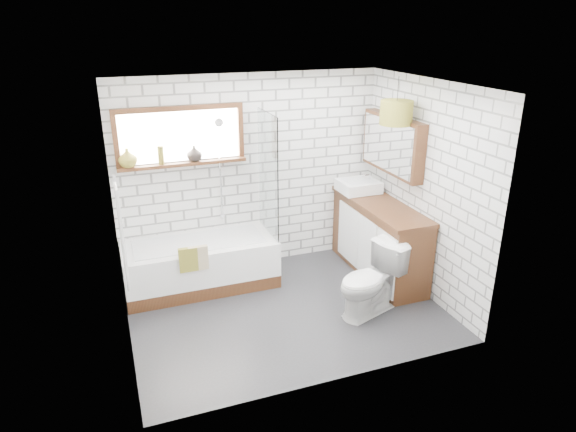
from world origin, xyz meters
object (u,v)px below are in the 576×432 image
object	(u,v)px
bathtub	(200,264)
basin	(358,186)
vanity	(379,238)
toilet	(370,281)
pendant	(396,113)

from	to	relation	value
bathtub	basin	bearing A→B (deg)	1.25
vanity	basin	size ratio (longest dim) A/B	3.36
toilet	vanity	bearing A→B (deg)	126.05
vanity	toilet	distance (m)	1.01
vanity	basin	distance (m)	0.75
bathtub	basin	xyz separation A→B (m)	(2.15, 0.05, 0.75)
bathtub	vanity	bearing A→B (deg)	-11.59
bathtub	basin	world-z (taller)	basin
basin	toilet	distance (m)	1.56
basin	toilet	bearing A→B (deg)	-111.11
vanity	basin	xyz separation A→B (m)	(-0.06, 0.50, 0.56)
vanity	pendant	xyz separation A→B (m)	(0.02, -0.15, 1.62)
pendant	basin	bearing A→B (deg)	97.20
bathtub	toilet	size ratio (longest dim) A/B	2.27
vanity	toilet	world-z (taller)	vanity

